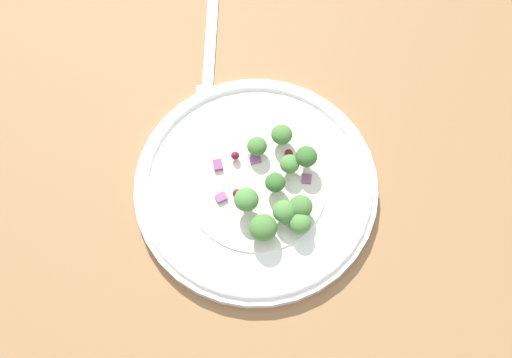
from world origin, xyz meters
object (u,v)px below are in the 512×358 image
object	(u,v)px
plate	(256,186)
broccoli_floret_2	(284,211)
broccoli_floret_0	(301,204)
broccoli_floret_1	(306,157)
fork	(210,51)

from	to	relation	value
plate	broccoli_floret_2	xyz separation A→B (cm)	(-2.59, -3.59, 2.00)
broccoli_floret_0	broccoli_floret_1	xyz separation A→B (cm)	(4.80, 0.74, 0.51)
broccoli_floret_1	fork	world-z (taller)	broccoli_floret_1
broccoli_floret_0	broccoli_floret_1	size ratio (longest dim) A/B	1.06
plate	broccoli_floret_0	world-z (taller)	broccoli_floret_0
plate	broccoli_floret_2	size ratio (longest dim) A/B	10.66
broccoli_floret_1	fork	bearing A→B (deg)	50.95
broccoli_floret_2	fork	bearing A→B (deg)	37.35
fork	broccoli_floret_2	bearing A→B (deg)	-142.65
broccoli_floret_1	broccoli_floret_2	distance (cm)	6.05
plate	broccoli_floret_1	xyz separation A→B (cm)	(3.41, -4.23, 2.47)
broccoli_floret_0	broccoli_floret_1	distance (cm)	4.88
broccoli_floret_2	plate	bearing A→B (deg)	54.16
broccoli_floret_2	fork	distance (cm)	21.70
plate	broccoli_floret_1	bearing A→B (deg)	-51.12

